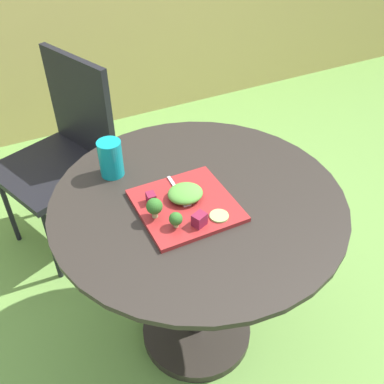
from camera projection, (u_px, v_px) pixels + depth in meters
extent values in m
plane|color=#669342|center=(196.00, 332.00, 1.81)|extent=(12.00, 12.00, 0.00)
cube|color=tan|center=(59.00, 22.00, 2.63)|extent=(8.00, 0.08, 1.44)
cylinder|color=#28231E|center=(198.00, 200.00, 1.35)|extent=(0.91, 0.91, 0.02)
cylinder|color=#28231E|center=(197.00, 273.00, 1.57)|extent=(0.06, 0.06, 0.68)
cylinder|color=#28231E|center=(197.00, 329.00, 1.80)|extent=(0.44, 0.44, 0.04)
cube|color=black|center=(52.00, 169.00, 1.96)|extent=(0.57, 0.57, 0.03)
cube|color=black|center=(80.00, 105.00, 1.92)|extent=(0.18, 0.40, 0.45)
cylinder|color=black|center=(8.00, 207.00, 2.09)|extent=(0.02, 0.02, 0.43)
cylinder|color=black|center=(52.00, 243.00, 1.91)|extent=(0.02, 0.02, 0.43)
cylinder|color=black|center=(70.00, 173.00, 2.30)|extent=(0.02, 0.02, 0.43)
cylinder|color=black|center=(115.00, 203.00, 2.11)|extent=(0.02, 0.02, 0.43)
cube|color=maroon|center=(186.00, 205.00, 1.31)|extent=(0.28, 0.28, 0.01)
cylinder|color=#0F8C93|center=(111.00, 158.00, 1.40)|extent=(0.08, 0.08, 0.12)
cylinder|color=#0D777D|center=(111.00, 163.00, 1.41)|extent=(0.07, 0.07, 0.09)
cube|color=silver|center=(175.00, 187.00, 1.36)|extent=(0.01, 0.11, 0.00)
cube|color=silver|center=(185.00, 201.00, 1.31)|extent=(0.03, 0.04, 0.00)
ellipsoid|color=#519338|center=(186.00, 194.00, 1.31)|extent=(0.11, 0.10, 0.04)
cylinder|color=#99B770|center=(176.00, 225.00, 1.22)|extent=(0.01, 0.01, 0.01)
sphere|color=#2D6623|center=(176.00, 219.00, 1.21)|extent=(0.04, 0.04, 0.04)
cylinder|color=#99B770|center=(155.00, 214.00, 1.25)|extent=(0.02, 0.02, 0.02)
sphere|color=#2D6623|center=(154.00, 206.00, 1.23)|extent=(0.05, 0.05, 0.05)
cylinder|color=#8EB766|center=(219.00, 216.00, 1.26)|extent=(0.06, 0.06, 0.01)
cube|color=maroon|center=(151.00, 198.00, 1.30)|extent=(0.03, 0.03, 0.03)
cube|color=maroon|center=(199.00, 220.00, 1.22)|extent=(0.05, 0.04, 0.04)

